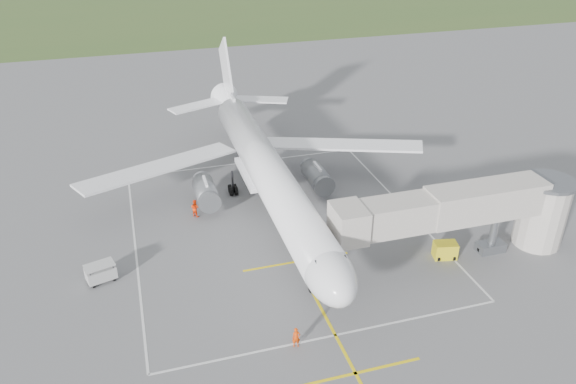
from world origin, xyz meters
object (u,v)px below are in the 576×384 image
object	(u,v)px
airliner	(266,169)
jet_bridge	(477,211)
gpu_unit	(445,250)
ramp_worker_nose	(296,338)
baggage_cart	(101,273)
ramp_worker_wing	(195,208)

from	to	relation	value
airliner	jet_bridge	bearing A→B (deg)	-42.19
gpu_unit	ramp_worker_nose	bearing A→B (deg)	-143.97
jet_bridge	baggage_cart	bearing A→B (deg)	170.31
baggage_cart	ramp_worker_nose	xyz separation A→B (m)	(13.83, -12.35, -0.04)
jet_bridge	ramp_worker_nose	bearing A→B (deg)	-160.37
airliner	gpu_unit	xyz separation A→B (m)	(13.34, -13.92, -3.63)
jet_bridge	ramp_worker_wing	bearing A→B (deg)	148.52
airliner	ramp_worker_nose	world-z (taller)	airliner
jet_bridge	ramp_worker_wing	size ratio (longest dim) A/B	12.34
jet_bridge	baggage_cart	xyz separation A→B (m)	(-32.76, 5.60, -3.87)
airliner	gpu_unit	bearing A→B (deg)	-46.21
airliner	ramp_worker_nose	size ratio (longest dim) A/B	27.97
gpu_unit	ramp_worker_nose	xyz separation A→B (m)	(-16.55, -7.09, 0.07)
airliner	baggage_cart	distance (m)	19.43
gpu_unit	baggage_cart	world-z (taller)	baggage_cart
jet_bridge	gpu_unit	size ratio (longest dim) A/B	10.14
gpu_unit	baggage_cart	size ratio (longest dim) A/B	0.83
baggage_cart	ramp_worker_nose	size ratio (longest dim) A/B	1.65
ramp_worker_nose	ramp_worker_wing	size ratio (longest dim) A/B	0.88
ramp_worker_nose	gpu_unit	bearing A→B (deg)	32.92
jet_bridge	ramp_worker_nose	distance (m)	20.48
jet_bridge	gpu_unit	distance (m)	4.65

